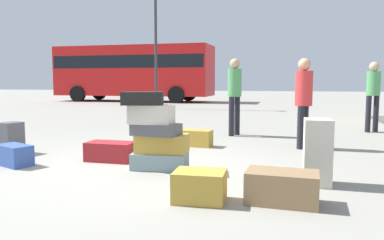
{
  "coord_description": "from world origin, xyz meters",
  "views": [
    {
      "loc": [
        1.93,
        -4.85,
        1.2
      ],
      "look_at": [
        0.35,
        1.96,
        0.47
      ],
      "focal_mm": 35.65,
      "sensor_mm": 36.0,
      "label": 1
    }
  ],
  "objects_px": {
    "suitcase_cream_upright_blue": "(317,152)",
    "suitcase_maroon_foreground_near": "(111,151)",
    "suitcase_charcoal_right_side": "(11,138)",
    "suitcase_tower": "(157,136)",
    "suitcase_tan_foreground_far": "(200,186)",
    "lamp_post": "(155,11)",
    "suitcase_navy_left_side": "(14,155)",
    "suitcase_tan_white_trunk": "(190,138)",
    "person_bearded_onlooker": "(304,95)",
    "person_tourist_with_camera": "(373,90)",
    "person_passerby_in_red": "(235,90)",
    "parked_bus": "(134,70)",
    "suitcase_brown_behind_tower": "(282,187)"
  },
  "relations": [
    {
      "from": "suitcase_cream_upright_blue",
      "to": "suitcase_maroon_foreground_near",
      "type": "relative_size",
      "value": 1.08
    },
    {
      "from": "suitcase_charcoal_right_side",
      "to": "suitcase_tower",
      "type": "bearing_deg",
      "value": 3.76
    },
    {
      "from": "suitcase_tan_foreground_far",
      "to": "lamp_post",
      "type": "height_order",
      "value": "lamp_post"
    },
    {
      "from": "suitcase_navy_left_side",
      "to": "lamp_post",
      "type": "relative_size",
      "value": 0.09
    },
    {
      "from": "suitcase_tan_foreground_far",
      "to": "suitcase_tan_white_trunk",
      "type": "relative_size",
      "value": 0.64
    },
    {
      "from": "suitcase_charcoal_right_side",
      "to": "person_bearded_onlooker",
      "type": "distance_m",
      "value": 5.02
    },
    {
      "from": "suitcase_navy_left_side",
      "to": "suitcase_charcoal_right_side",
      "type": "distance_m",
      "value": 1.02
    },
    {
      "from": "suitcase_maroon_foreground_near",
      "to": "suitcase_tan_white_trunk",
      "type": "distance_m",
      "value": 1.78
    },
    {
      "from": "suitcase_navy_left_side",
      "to": "suitcase_charcoal_right_side",
      "type": "height_order",
      "value": "suitcase_charcoal_right_side"
    },
    {
      "from": "person_tourist_with_camera",
      "to": "suitcase_tan_foreground_far",
      "type": "bearing_deg",
      "value": 33.54
    },
    {
      "from": "suitcase_cream_upright_blue",
      "to": "person_passerby_in_red",
      "type": "bearing_deg",
      "value": 110.82
    },
    {
      "from": "suitcase_tower",
      "to": "person_passerby_in_red",
      "type": "xyz_separation_m",
      "value": [
        0.64,
        3.44,
        0.55
      ]
    },
    {
      "from": "suitcase_charcoal_right_side",
      "to": "suitcase_cream_upright_blue",
      "type": "bearing_deg",
      "value": 4.88
    },
    {
      "from": "suitcase_maroon_foreground_near",
      "to": "parked_bus",
      "type": "height_order",
      "value": "parked_bus"
    },
    {
      "from": "person_passerby_in_red",
      "to": "parked_bus",
      "type": "bearing_deg",
      "value": -122.43
    },
    {
      "from": "suitcase_tan_foreground_far",
      "to": "person_bearded_onlooker",
      "type": "height_order",
      "value": "person_bearded_onlooker"
    },
    {
      "from": "suitcase_charcoal_right_side",
      "to": "person_passerby_in_red",
      "type": "distance_m",
      "value": 4.49
    },
    {
      "from": "person_bearded_onlooker",
      "to": "suitcase_navy_left_side",
      "type": "bearing_deg",
      "value": -37.52
    },
    {
      "from": "suitcase_charcoal_right_side",
      "to": "suitcase_tan_white_trunk",
      "type": "bearing_deg",
      "value": 42.0
    },
    {
      "from": "person_passerby_in_red",
      "to": "lamp_post",
      "type": "relative_size",
      "value": 0.26
    },
    {
      "from": "suitcase_tower",
      "to": "suitcase_navy_left_side",
      "type": "distance_m",
      "value": 2.07
    },
    {
      "from": "suitcase_tower",
      "to": "lamp_post",
      "type": "distance_m",
      "value": 11.97
    },
    {
      "from": "person_tourist_with_camera",
      "to": "lamp_post",
      "type": "relative_size",
      "value": 0.26
    },
    {
      "from": "suitcase_tan_foreground_far",
      "to": "person_bearded_onlooker",
      "type": "bearing_deg",
      "value": 69.45
    },
    {
      "from": "suitcase_tower",
      "to": "suitcase_tan_white_trunk",
      "type": "bearing_deg",
      "value": 89.51
    },
    {
      "from": "suitcase_brown_behind_tower",
      "to": "suitcase_tan_foreground_far",
      "type": "height_order",
      "value": "suitcase_brown_behind_tower"
    },
    {
      "from": "suitcase_tower",
      "to": "person_passerby_in_red",
      "type": "bearing_deg",
      "value": 79.42
    },
    {
      "from": "suitcase_brown_behind_tower",
      "to": "lamp_post",
      "type": "bearing_deg",
      "value": 118.2
    },
    {
      "from": "suitcase_brown_behind_tower",
      "to": "suitcase_charcoal_right_side",
      "type": "distance_m",
      "value": 4.63
    },
    {
      "from": "suitcase_brown_behind_tower",
      "to": "person_tourist_with_camera",
      "type": "bearing_deg",
      "value": 74.92
    },
    {
      "from": "suitcase_tan_white_trunk",
      "to": "person_tourist_with_camera",
      "type": "bearing_deg",
      "value": 43.41
    },
    {
      "from": "suitcase_tan_foreground_far",
      "to": "suitcase_charcoal_right_side",
      "type": "xyz_separation_m",
      "value": [
        -3.54,
        1.75,
        0.11
      ]
    },
    {
      "from": "suitcase_cream_upright_blue",
      "to": "person_tourist_with_camera",
      "type": "height_order",
      "value": "person_tourist_with_camera"
    },
    {
      "from": "suitcase_tower",
      "to": "person_passerby_in_red",
      "type": "distance_m",
      "value": 3.54
    },
    {
      "from": "person_tourist_with_camera",
      "to": "suitcase_brown_behind_tower",
      "type": "bearing_deg",
      "value": 39.74
    },
    {
      "from": "parked_bus",
      "to": "person_tourist_with_camera",
      "type": "bearing_deg",
      "value": -45.73
    },
    {
      "from": "lamp_post",
      "to": "suitcase_navy_left_side",
      "type": "bearing_deg",
      "value": -81.96
    },
    {
      "from": "person_bearded_onlooker",
      "to": "lamp_post",
      "type": "height_order",
      "value": "lamp_post"
    },
    {
      "from": "suitcase_tan_white_trunk",
      "to": "person_passerby_in_red",
      "type": "relative_size",
      "value": 0.47
    },
    {
      "from": "suitcase_cream_upright_blue",
      "to": "suitcase_charcoal_right_side",
      "type": "bearing_deg",
      "value": 170.28
    },
    {
      "from": "parked_bus",
      "to": "person_passerby_in_red",
      "type": "bearing_deg",
      "value": -58.09
    },
    {
      "from": "suitcase_charcoal_right_side",
      "to": "person_bearded_onlooker",
      "type": "xyz_separation_m",
      "value": [
        4.7,
        1.61,
        0.68
      ]
    },
    {
      "from": "person_bearded_onlooker",
      "to": "person_tourist_with_camera",
      "type": "xyz_separation_m",
      "value": [
        1.69,
        2.58,
        0.03
      ]
    },
    {
      "from": "suitcase_tan_foreground_far",
      "to": "lamp_post",
      "type": "xyz_separation_m",
      "value": [
        -4.45,
        12.03,
        3.98
      ]
    },
    {
      "from": "person_passerby_in_red",
      "to": "parked_bus",
      "type": "height_order",
      "value": "parked_bus"
    },
    {
      "from": "person_tourist_with_camera",
      "to": "parked_bus",
      "type": "relative_size",
      "value": 0.18
    },
    {
      "from": "suitcase_brown_behind_tower",
      "to": "parked_bus",
      "type": "relative_size",
      "value": 0.08
    },
    {
      "from": "suitcase_navy_left_side",
      "to": "parked_bus",
      "type": "bearing_deg",
      "value": 130.04
    },
    {
      "from": "suitcase_navy_left_side",
      "to": "lamp_post",
      "type": "distance_m",
      "value": 11.85
    },
    {
      "from": "person_bearded_onlooker",
      "to": "person_passerby_in_red",
      "type": "xyz_separation_m",
      "value": [
        -1.37,
        1.3,
        0.06
      ]
    }
  ]
}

